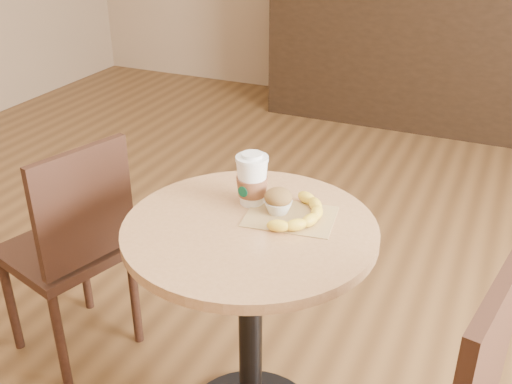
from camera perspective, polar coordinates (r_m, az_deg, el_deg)
cafe_table at (r=1.72m, az=-0.55°, el=-9.54°), size 0.69×0.69×0.75m
chair_left at (r=2.14m, az=-17.07°, el=-4.85°), size 0.46×0.46×0.85m
service_counter at (r=4.51m, az=16.12°, el=12.84°), size 2.30×0.65×1.04m
kraft_bag at (r=1.64m, az=3.29°, el=-2.34°), size 0.26×0.21×0.00m
coffee_cup at (r=1.68m, az=-0.38°, el=1.04°), size 0.09×0.09×0.15m
muffin at (r=1.64m, az=2.13°, el=-0.84°), size 0.08×0.08×0.07m
banana at (r=1.62m, az=4.46°, el=-2.02°), size 0.17×0.26×0.03m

